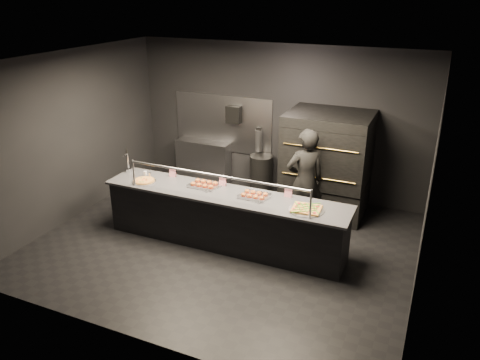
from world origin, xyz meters
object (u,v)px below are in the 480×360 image
(slider_tray_a, at_px, (204,184))
(square_pizza, at_px, (306,209))
(service_counter, at_px, (224,219))
(slider_tray_b, at_px, (254,195))
(beer_tap, at_px, (128,165))
(worker, at_px, (305,181))
(trash_bin, at_px, (261,174))
(towel_dispenser, at_px, (234,114))
(round_pizza, at_px, (144,181))
(fire_extinguisher, at_px, (259,140))
(pizza_oven, at_px, (327,163))
(prep_shelf, at_px, (204,161))

(slider_tray_a, distance_m, square_pizza, 1.82)
(service_counter, distance_m, slider_tray_b, 0.70)
(beer_tap, xyz_separation_m, slider_tray_b, (2.45, -0.09, -0.11))
(worker, bearing_deg, trash_bin, -81.31)
(service_counter, distance_m, slider_tray_a, 0.66)
(towel_dispenser, height_order, round_pizza, towel_dispenser)
(slider_tray_a, relative_size, square_pizza, 1.05)
(beer_tap, relative_size, slider_tray_a, 0.87)
(fire_extinguisher, height_order, trash_bin, fire_extinguisher)
(towel_dispenser, xyz_separation_m, trash_bin, (0.69, -0.17, -1.15))
(round_pizza, relative_size, square_pizza, 0.77)
(pizza_oven, bearing_deg, trash_bin, 167.21)
(slider_tray_b, bearing_deg, square_pizza, -8.20)
(prep_shelf, distance_m, trash_bin, 1.39)
(towel_dispenser, height_order, slider_tray_a, towel_dispenser)
(fire_extinguisher, distance_m, round_pizza, 2.74)
(service_counter, bearing_deg, pizza_oven, 57.73)
(beer_tap, height_order, slider_tray_a, beer_tap)
(round_pizza, distance_m, square_pizza, 2.83)
(round_pizza, xyz_separation_m, square_pizza, (2.83, 0.04, 0.00))
(pizza_oven, relative_size, worker, 1.04)
(service_counter, relative_size, worker, 2.23)
(round_pizza, bearing_deg, square_pizza, 0.84)
(pizza_oven, distance_m, fire_extinguisher, 1.63)
(prep_shelf, xyz_separation_m, square_pizza, (2.98, -2.39, 0.49))
(pizza_oven, distance_m, beer_tap, 3.61)
(square_pizza, xyz_separation_m, trash_bin, (-1.59, 2.29, -0.54))
(beer_tap, height_order, square_pizza, beer_tap)
(pizza_oven, height_order, slider_tray_a, pizza_oven)
(beer_tap, height_order, trash_bin, beer_tap)
(prep_shelf, xyz_separation_m, round_pizza, (0.15, -2.43, 0.49))
(pizza_oven, height_order, round_pizza, pizza_oven)
(trash_bin, bearing_deg, pizza_oven, -12.79)
(service_counter, height_order, slider_tray_a, service_counter)
(prep_shelf, relative_size, fire_extinguisher, 2.38)
(fire_extinguisher, distance_m, worker, 1.97)
(pizza_oven, bearing_deg, beer_tap, -150.93)
(pizza_oven, relative_size, fire_extinguisher, 3.78)
(fire_extinguisher, bearing_deg, round_pizza, -113.69)
(beer_tap, bearing_deg, towel_dispenser, 64.90)
(square_pizza, bearing_deg, towel_dispenser, 132.93)
(beer_tap, bearing_deg, worker, 16.21)
(fire_extinguisher, bearing_deg, prep_shelf, -176.34)
(service_counter, distance_m, fire_extinguisher, 2.50)
(pizza_oven, distance_m, square_pizza, 1.97)
(worker, bearing_deg, towel_dispenser, -72.72)
(square_pizza, xyz_separation_m, worker, (-0.34, 1.08, -0.02))
(service_counter, height_order, round_pizza, service_counter)
(prep_shelf, distance_m, worker, 2.98)
(pizza_oven, distance_m, towel_dispenser, 2.23)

